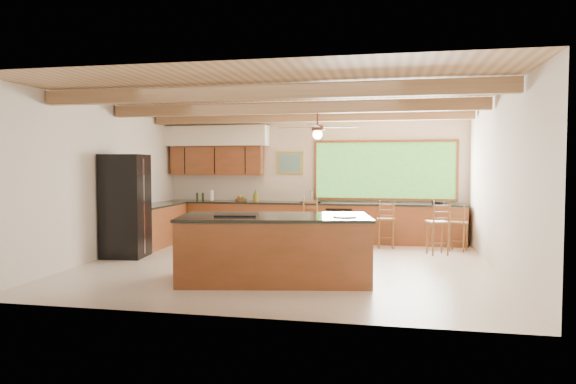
# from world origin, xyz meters

# --- Properties ---
(ground) EXTENTS (7.20, 7.20, 0.00)m
(ground) POSITION_xyz_m (0.00, 0.00, 0.00)
(ground) COLOR beige
(ground) RESTS_ON ground
(room_shell) EXTENTS (7.27, 6.54, 3.02)m
(room_shell) POSITION_xyz_m (-0.17, 0.65, 2.21)
(room_shell) COLOR beige
(room_shell) RESTS_ON ground
(counter_run) EXTENTS (7.12, 3.10, 1.23)m
(counter_run) POSITION_xyz_m (-0.82, 2.52, 0.46)
(counter_run) COLOR brown
(counter_run) RESTS_ON ground
(island) EXTENTS (3.10, 1.85, 1.03)m
(island) POSITION_xyz_m (0.09, -1.27, 0.51)
(island) COLOR brown
(island) RESTS_ON ground
(refrigerator) EXTENTS (0.85, 0.83, 2.00)m
(refrigerator) POSITION_xyz_m (-3.22, 0.16, 1.00)
(refrigerator) COLOR black
(refrigerator) RESTS_ON ground
(bar_stool_a) EXTENTS (0.40, 0.40, 1.06)m
(bar_stool_a) POSITION_xyz_m (0.10, 2.39, 0.63)
(bar_stool_a) COLOR brown
(bar_stool_a) RESTS_ON ground
(bar_stool_b) EXTENTS (0.40, 0.40, 1.04)m
(bar_stool_b) POSITION_xyz_m (1.75, 2.20, 0.62)
(bar_stool_b) COLOR brown
(bar_stool_b) RESTS_ON ground
(bar_stool_c) EXTENTS (0.45, 0.45, 0.99)m
(bar_stool_c) POSITION_xyz_m (3.24, 2.10, 0.59)
(bar_stool_c) COLOR brown
(bar_stool_c) RESTS_ON ground
(bar_stool_d) EXTENTS (0.49, 0.49, 1.09)m
(bar_stool_d) POSITION_xyz_m (2.77, 1.54, 0.64)
(bar_stool_d) COLOR brown
(bar_stool_d) RESTS_ON ground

